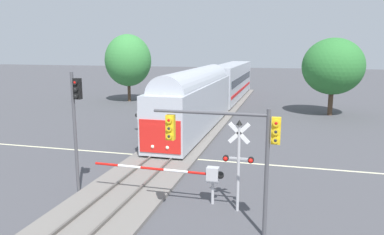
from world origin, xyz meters
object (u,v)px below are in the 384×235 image
commuter_train (217,88)px  crossing_signal_mast (238,157)px  crossing_gate_far (149,116)px  crossing_gate_near (196,174)px  oak_far_right (333,66)px  traffic_signal_near_right (232,140)px  pine_left_background (128,60)px  traffic_signal_median (76,114)px

commuter_train → crossing_signal_mast: size_ratio=9.84×
commuter_train → crossing_signal_mast: commuter_train is taller
crossing_gate_far → commuter_train: bearing=71.6°
crossing_gate_near → crossing_gate_far: 15.19m
oak_far_right → commuter_train: bearing=-173.8°
traffic_signal_near_right → commuter_train: bearing=102.0°
commuter_train → pine_left_background: pine_left_background is taller
crossing_gate_near → oak_far_right: oak_far_right is taller
traffic_signal_median → pine_left_background: pine_left_background is taller
traffic_signal_near_right → traffic_signal_median: bearing=165.7°
traffic_signal_near_right → pine_left_background: size_ratio=0.56×
crossing_gate_near → oak_far_right: 27.49m
crossing_signal_mast → traffic_signal_near_right: traffic_signal_near_right is taller
commuter_train → traffic_signal_median: bearing=-94.9°
commuter_train → oak_far_right: 12.56m
traffic_signal_near_right → oak_far_right: bearing=77.1°
oak_far_right → traffic_signal_near_right: bearing=-102.9°
crossing_gate_far → pine_left_background: pine_left_background is taller
traffic_signal_median → traffic_signal_near_right: bearing=-14.3°
crossing_gate_near → crossing_gate_far: bearing=119.3°
traffic_signal_median → traffic_signal_near_right: (7.92, -2.02, -0.27)m
crossing_gate_far → traffic_signal_near_right: bearing=-58.9°
crossing_gate_far → crossing_signal_mast: bearing=-55.3°
traffic_signal_median → oak_far_right: oak_far_right is taller
oak_far_right → crossing_signal_mast: bearing=-103.8°
traffic_signal_median → crossing_gate_near: bearing=4.7°
crossing_signal_mast → crossing_gate_far: size_ratio=0.65×
crossing_signal_mast → traffic_signal_near_right: (0.00, -2.02, 1.26)m
crossing_gate_far → traffic_signal_near_right: (9.50, -15.75, 2.42)m
commuter_train → crossing_gate_near: size_ratio=6.26×
crossing_signal_mast → crossing_gate_far: crossing_signal_mast is taller
traffic_signal_median → pine_left_background: 32.45m
crossing_gate_near → traffic_signal_near_right: 4.04m
crossing_signal_mast → pine_left_background: pine_left_background is taller
crossing_gate_far → traffic_signal_median: size_ratio=1.05×
crossing_gate_near → commuter_train: bearing=98.6°
crossing_gate_near → traffic_signal_near_right: traffic_signal_near_right is taller
commuter_train → pine_left_background: size_ratio=4.61×
crossing_signal_mast → pine_left_background: bearing=121.8°
crossing_signal_mast → traffic_signal_median: traffic_signal_median is taller
crossing_signal_mast → traffic_signal_median: size_ratio=0.69×
commuter_train → crossing_gate_far: 11.95m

